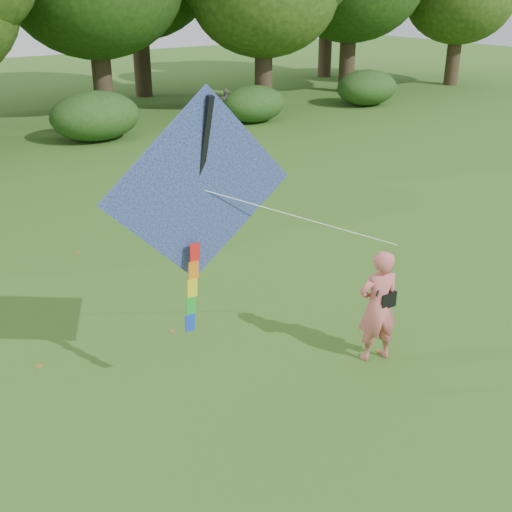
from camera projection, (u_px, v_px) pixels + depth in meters
ground at (342, 384)px, 9.90m from camera, size 100.00×100.00×0.00m
man_kite_flyer at (378, 306)px, 10.21m from camera, size 0.79×0.62×1.91m
bystander_right at (226, 107)px, 27.53m from camera, size 0.97×0.65×1.52m
crossbody_bag at (385, 298)px, 10.20m from camera, size 0.43×0.20×0.73m
flying_kite at (200, 192)px, 8.27m from camera, size 4.48×0.97×3.39m
fallen_leaves at (97, 395)px, 9.63m from camera, size 7.17×10.66×0.01m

